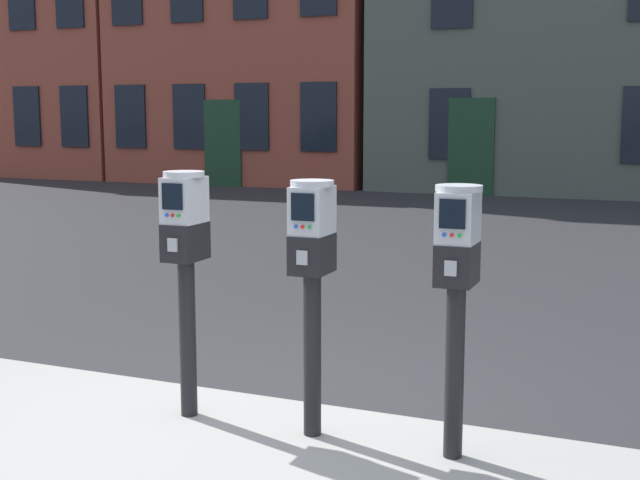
{
  "coord_description": "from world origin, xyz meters",
  "views": [
    {
      "loc": [
        1.94,
        -4.04,
        1.77
      ],
      "look_at": [
        0.29,
        -0.14,
        1.13
      ],
      "focal_mm": 47.62,
      "sensor_mm": 36.0,
      "label": 1
    }
  ],
  "objects": [
    {
      "name": "ground_plane",
      "position": [
        0.0,
        0.0,
        0.0
      ],
      "size": [
        160.0,
        160.0,
        0.0
      ],
      "primitive_type": "plane",
      "color": "#28282B"
    },
    {
      "name": "parking_meter_end_of_row",
      "position": [
        1.03,
        -0.24,
        1.04
      ],
      "size": [
        0.22,
        0.25,
        1.3
      ],
      "rotation": [
        0.0,
        0.0,
        -1.56
      ],
      "color": "black",
      "rests_on": "sidewalk_slab"
    },
    {
      "name": "townhouse_brick_corner",
      "position": [
        -15.15,
        17.67,
        4.62
      ],
      "size": [
        6.31,
        7.0,
        9.23
      ],
      "color": "brown",
      "rests_on": "ground_plane"
    },
    {
      "name": "parking_meter_twin_adjacent",
      "position": [
        0.29,
        -0.24,
        1.04
      ],
      "size": [
        0.22,
        0.25,
        1.3
      ],
      "rotation": [
        0.0,
        0.0,
        -1.56
      ],
      "color": "black",
      "rests_on": "sidewalk_slab"
    },
    {
      "name": "parking_meter_near_kerb",
      "position": [
        -0.44,
        -0.24,
        1.06
      ],
      "size": [
        0.22,
        0.25,
        1.33
      ],
      "rotation": [
        0.0,
        0.0,
        -1.56
      ],
      "color": "black",
      "rests_on": "sidewalk_slab"
    }
  ]
}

